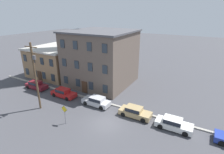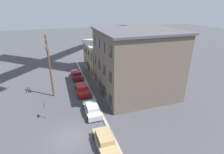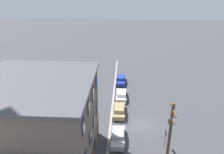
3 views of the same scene
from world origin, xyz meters
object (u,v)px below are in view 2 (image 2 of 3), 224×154
car_tan (105,141)px  utility_pole (49,64)px  car_red (82,89)px  caution_sign (44,107)px  car_maroon (76,74)px  car_silver (92,109)px

car_tan → utility_pole: bearing=-159.8°
car_red → caution_sign: bearing=-44.6°
car_tan → utility_pole: size_ratio=0.45×
car_maroon → car_tan: 19.79m
car_red → car_silver: (6.58, 0.27, 0.00)m
car_maroon → utility_pole: 9.37m
car_maroon → car_silver: 13.47m
utility_pole → car_red: bearing=86.5°
car_tan → utility_pole: 14.84m
car_maroon → car_tan: same height
car_silver → caution_sign: caution_sign is taller
car_silver → caution_sign: size_ratio=1.65×
caution_sign → utility_pole: size_ratio=0.27×
car_silver → car_tan: same height
car_red → utility_pole: (-0.28, -4.58, 4.79)m
car_maroon → caution_sign: caution_sign is taller
car_red → car_maroon: bearing=179.7°
utility_pole → car_silver: bearing=35.2°
car_maroon → car_red: bearing=-0.3°
car_red → car_tan: (12.90, 0.28, 0.00)m
car_silver → utility_pole: utility_pole is taller
car_maroon → utility_pole: (6.61, -4.61, 4.79)m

